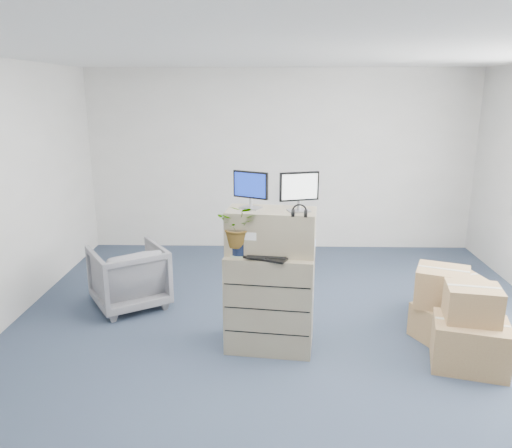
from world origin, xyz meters
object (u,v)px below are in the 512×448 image
Objects in this scene: monitor_right at (299,189)px; potted_plant at (239,232)px; filing_cabinet_lower at (270,300)px; office_chair at (129,274)px; water_bottle at (285,239)px; keyboard at (266,258)px; monitor_left at (251,188)px.

potted_plant is at bearing 168.27° from monitor_right.
filing_cabinet_lower is 1.89m from office_chair.
water_bottle is at bearing 27.67° from filing_cabinet_lower.
office_chair is at bearing 158.19° from filing_cabinet_lower.
monitor_right reaches higher than filing_cabinet_lower.
office_chair is at bearing 137.77° from monitor_right.
keyboard is at bearing -21.03° from potted_plant.
office_chair is (-1.36, 0.98, -0.80)m from potted_plant.
keyboard is at bearing -32.51° from monitor_left.
potted_plant is at bearing -161.19° from filing_cabinet_lower.
keyboard is 0.30m from water_bottle.
water_bottle is at bearing 19.30° from monitor_left.
keyboard is at bearing 113.49° from office_chair.
potted_plant reaches higher than keyboard.
monitor_left reaches higher than office_chair.
office_chair is (-1.78, 0.87, -0.70)m from water_bottle.
keyboard is at bearing -171.48° from monitor_right.
keyboard is at bearing -130.91° from water_bottle.
monitor_left reaches higher than keyboard.
monitor_right is at bearing 48.59° from keyboard.
office_chair is (-1.61, 1.07, -0.58)m from keyboard.
filing_cabinet_lower is 0.52m from keyboard.
monitor_left is 0.89× the size of keyboard.
potted_plant is (-0.29, -0.06, 0.72)m from filing_cabinet_lower.
water_bottle is (0.33, -0.04, -0.48)m from monitor_left.
potted_plant is at bearing -96.78° from monitor_left.
monitor_right is (0.45, -0.11, 0.01)m from monitor_left.
water_bottle is 2.10m from office_chair.
monitor_left is 0.67m from keyboard.
potted_plant reaches higher than office_chair.
potted_plant is 1.85m from office_chair.
water_bottle is 0.33× the size of office_chair.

